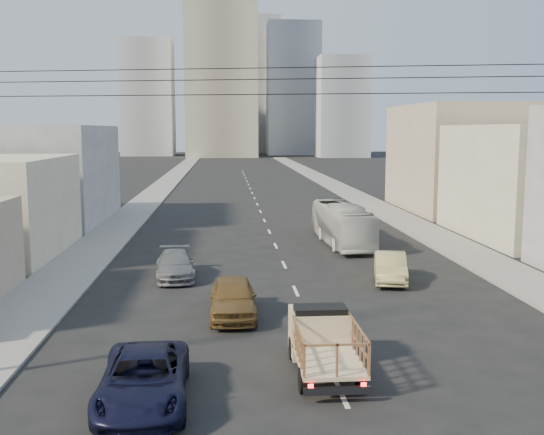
{
  "coord_description": "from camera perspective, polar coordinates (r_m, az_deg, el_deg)",
  "views": [
    {
      "loc": [
        -3.34,
        -15.47,
        7.64
      ],
      "look_at": [
        -1.1,
        14.49,
        3.5
      ],
      "focal_mm": 42.0,
      "sensor_mm": 36.0,
      "label": 1
    }
  ],
  "objects": [
    {
      "name": "sidewalk_right",
      "position": [
        87.12,
        5.73,
        2.82
      ],
      "size": [
        3.5,
        180.0,
        0.12
      ],
      "primitive_type": "cube",
      "color": "gray",
      "rests_on": "ground"
    },
    {
      "name": "navy_pickup",
      "position": [
        18.68,
        -11.43,
        -14.03
      ],
      "size": [
        2.59,
        5.33,
        1.46
      ],
      "primitive_type": "imported",
      "rotation": [
        0.0,
        0.0,
        0.03
      ],
      "color": "black",
      "rests_on": "ground"
    },
    {
      "name": "midrise_east",
      "position": [
        183.63,
        6.28,
        9.79
      ],
      "size": [
        14.0,
        14.0,
        28.0
      ],
      "primitive_type": "cube",
      "color": "#96989E",
      "rests_on": "ground"
    },
    {
      "name": "bldg_left_far",
      "position": [
        56.93,
        -20.79,
        3.67
      ],
      "size": [
        12.0,
        16.0,
        8.0
      ],
      "primitive_type": "cube",
      "color": "gray",
      "rests_on": "ground"
    },
    {
      "name": "sedan_brown",
      "position": [
        26.4,
        -3.52,
        -7.19
      ],
      "size": [
        1.89,
        4.7,
        1.6
      ],
      "primitive_type": "imported",
      "rotation": [
        0.0,
        0.0,
        0.0
      ],
      "color": "brown",
      "rests_on": "ground"
    },
    {
      "name": "ground",
      "position": [
        17.58,
        7.5,
        -18.0
      ],
      "size": [
        420.0,
        420.0,
        0.0
      ],
      "primitive_type": "plane",
      "color": "black",
      "rests_on": "ground"
    },
    {
      "name": "sedan_grey",
      "position": [
        33.47,
        -8.66,
        -4.23
      ],
      "size": [
        2.34,
        4.9,
        1.38
      ],
      "primitive_type": "imported",
      "rotation": [
        0.0,
        0.0,
        0.09
      ],
      "color": "slate",
      "rests_on": "ground"
    },
    {
      "name": "midrise_ne",
      "position": [
        201.98,
        1.84,
        11.36
      ],
      "size": [
        16.0,
        16.0,
        40.0
      ],
      "primitive_type": "cube",
      "color": "#96989E",
      "rests_on": "ground"
    },
    {
      "name": "overhead_wires",
      "position": [
        17.35,
        7.01,
        12.17
      ],
      "size": [
        23.01,
        5.02,
        0.72
      ],
      "color": "black",
      "rests_on": "ground"
    },
    {
      "name": "sidewalk_left",
      "position": [
        86.22,
        -9.86,
        2.69
      ],
      "size": [
        3.5,
        180.0,
        0.12
      ],
      "primitive_type": "cube",
      "color": "gray",
      "rests_on": "ground"
    },
    {
      "name": "midrise_nw",
      "position": [
        197.0,
        -11.06,
        10.43
      ],
      "size": [
        15.0,
        15.0,
        34.0
      ],
      "primitive_type": "cube",
      "color": "#96989E",
      "rests_on": "ground"
    },
    {
      "name": "bldg_right_far",
      "position": [
        63.94,
        17.21,
        5.13
      ],
      "size": [
        12.0,
        16.0,
        10.0
      ],
      "primitive_type": "cube",
      "color": "tan",
      "rests_on": "ground"
    },
    {
      "name": "sedan_tan",
      "position": [
        32.92,
        10.56,
        -4.42
      ],
      "size": [
        2.41,
        4.62,
        1.45
      ],
      "primitive_type": "imported",
      "rotation": [
        0.0,
        0.0,
        -0.21
      ],
      "color": "tan",
      "rests_on": "ground"
    },
    {
      "name": "city_bus",
      "position": [
        42.86,
        6.3,
        -0.61
      ],
      "size": [
        2.72,
        9.92,
        2.74
      ],
      "primitive_type": "imported",
      "rotation": [
        0.0,
        0.0,
        0.04
      ],
      "color": "beige",
      "rests_on": "ground"
    },
    {
      "name": "high_rise_tower",
      "position": [
        186.81,
        -4.59,
        14.7
      ],
      "size": [
        20.0,
        20.0,
        60.0
      ],
      "primitive_type": "cube",
      "color": "gray",
      "rests_on": "ground"
    },
    {
      "name": "flatbed_pickup",
      "position": [
        20.55,
        4.68,
        -10.76
      ],
      "size": [
        1.95,
        4.41,
        1.9
      ],
      "color": "beige",
      "rests_on": "ground"
    },
    {
      "name": "midrise_back",
      "position": [
        216.15,
        -1.82,
        11.66
      ],
      "size": [
        18.0,
        18.0,
        44.0
      ],
      "primitive_type": "cube",
      "color": "gray",
      "rests_on": "ground"
    },
    {
      "name": "lane_dashes",
      "position": [
        68.98,
        -1.47,
        1.49
      ],
      "size": [
        0.15,
        104.0,
        0.01
      ],
      "color": "silver",
      "rests_on": "ground"
    }
  ]
}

